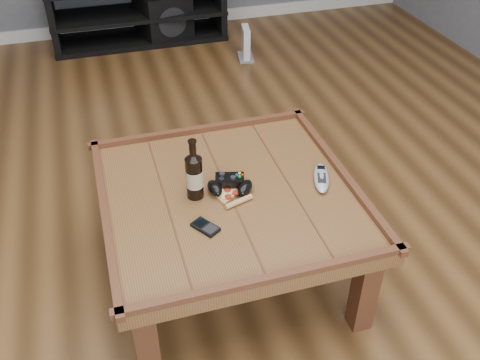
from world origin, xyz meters
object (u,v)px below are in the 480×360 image
object	(u,v)px
beer_bottle	(194,175)
pizza_slice	(229,193)
remote_control	(321,178)
game_console	(246,45)
coffee_table	(229,205)
media_console	(138,11)
smartphone	(205,227)
subwoofer	(163,15)
game_controller	(230,185)

from	to	relation	value
beer_bottle	pizza_slice	xyz separation A→B (m)	(0.13, -0.03, -0.10)
remote_control	game_console	distance (m)	2.23
game_console	coffee_table	bearing A→B (deg)	-98.38
coffee_table	media_console	xyz separation A→B (m)	(0.00, 2.75, -0.15)
pizza_slice	remote_control	xyz separation A→B (m)	(0.39, -0.02, 0.01)
smartphone	game_console	size ratio (longest dim) A/B	0.47
coffee_table	beer_bottle	size ratio (longest dim) A/B	3.96
media_console	subwoofer	world-z (taller)	media_console
game_controller	game_console	world-z (taller)	game_controller
media_console	smartphone	distance (m)	2.93
game_console	pizza_slice	bearing A→B (deg)	-98.36
media_console	game_controller	world-z (taller)	game_controller
remote_control	game_console	world-z (taller)	remote_control
beer_bottle	game_controller	bearing A→B (deg)	-1.01
game_controller	subwoofer	distance (m)	2.75
media_console	beer_bottle	size ratio (longest dim) A/B	5.38
media_console	beer_bottle	xyz separation A→B (m)	(-0.13, -2.73, 0.31)
pizza_slice	beer_bottle	bearing A→B (deg)	149.06
pizza_slice	subwoofer	bearing A→B (deg)	68.52
media_console	subwoofer	distance (m)	0.21
coffee_table	pizza_slice	bearing A→B (deg)	-103.50
smartphone	media_console	bearing A→B (deg)	54.12
game_controller	game_console	distance (m)	2.28
remote_control	coffee_table	bearing A→B (deg)	-163.26
coffee_table	media_console	size ratio (longest dim) A/B	0.74
media_console	subwoofer	bearing A→B (deg)	0.72
game_console	smartphone	bearing A→B (deg)	-100.11
coffee_table	smartphone	bearing A→B (deg)	-128.60
media_console	game_controller	bearing A→B (deg)	-89.81
subwoofer	game_console	size ratio (longest dim) A/B	1.83
game_controller	game_console	xyz separation A→B (m)	(0.73, 2.13, -0.36)
game_controller	smartphone	world-z (taller)	game_controller
subwoofer	game_console	bearing A→B (deg)	-61.69
subwoofer	coffee_table	bearing A→B (deg)	-107.32
media_console	remote_control	world-z (taller)	media_console
coffee_table	game_console	size ratio (longest dim) A/B	4.11
beer_bottle	game_console	size ratio (longest dim) A/B	1.04
game_controller	remote_control	xyz separation A→B (m)	(0.38, -0.05, -0.01)
remote_control	subwoofer	size ratio (longest dim) A/B	0.46
coffee_table	subwoofer	size ratio (longest dim) A/B	2.24
remote_control	subwoofer	world-z (taller)	remote_control
coffee_table	game_console	bearing A→B (deg)	71.13
media_console	game_controller	size ratio (longest dim) A/B	7.07
pizza_slice	game_console	bearing A→B (deg)	53.93
coffee_table	beer_bottle	bearing A→B (deg)	170.27
game_controller	pizza_slice	world-z (taller)	game_controller
beer_bottle	smartphone	bearing A→B (deg)	-92.20
smartphone	beer_bottle	bearing A→B (deg)	54.64
game_controller	coffee_table	bearing A→B (deg)	-99.37
pizza_slice	game_controller	bearing A→B (deg)	51.44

